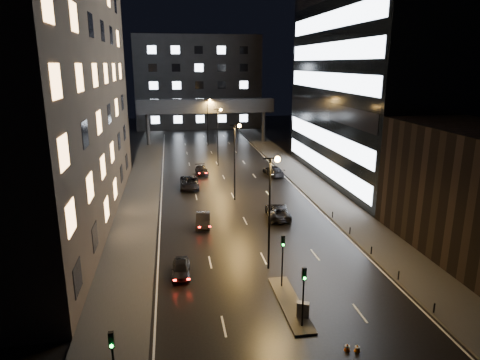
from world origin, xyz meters
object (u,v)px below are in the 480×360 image
(car_away_c, at_px, (189,183))
(car_away_d, at_px, (202,170))
(car_away_b, at_px, (203,220))
(utility_cabinet, at_px, (303,309))
(car_toward_a, at_px, (278,211))
(car_toward_b, at_px, (273,171))
(car_away_a, at_px, (181,269))

(car_away_c, distance_m, car_away_d, 8.11)
(car_away_b, height_order, car_away_c, car_away_c)
(car_away_b, relative_size, car_away_c, 0.76)
(utility_cabinet, bearing_deg, car_toward_a, 105.08)
(car_away_c, height_order, car_toward_b, car_away_c)
(car_toward_a, distance_m, car_toward_b, 19.69)
(car_away_a, relative_size, car_away_b, 0.87)
(car_away_c, xyz_separation_m, car_toward_b, (13.79, 5.06, -0.03))
(car_away_a, distance_m, car_away_b, 11.61)
(car_away_b, xyz_separation_m, utility_cabinet, (5.62, -19.06, -0.03))
(car_toward_a, bearing_deg, utility_cabinet, 87.56)
(car_toward_b, bearing_deg, car_away_b, 50.29)
(car_away_a, height_order, car_away_c, car_away_c)
(car_away_b, distance_m, car_away_c, 15.50)
(car_away_a, bearing_deg, utility_cabinet, -39.97)
(car_away_b, height_order, utility_cabinet, car_away_b)
(car_away_c, xyz_separation_m, car_toward_a, (9.68, -14.19, -0.03))
(car_away_c, xyz_separation_m, utility_cabinet, (6.39, -34.54, -0.12))
(car_away_b, distance_m, car_toward_b, 24.32)
(car_away_a, bearing_deg, car_away_c, 88.62)
(car_toward_b, relative_size, utility_cabinet, 4.96)
(car_away_d, bearing_deg, car_toward_a, -74.37)
(car_away_d, xyz_separation_m, car_toward_a, (7.31, -21.95, 0.12))
(car_toward_a, bearing_deg, car_away_c, -48.97)
(car_away_a, xyz_separation_m, car_toward_a, (11.68, 12.56, 0.13))
(car_away_a, xyz_separation_m, car_away_c, (2.00, 26.75, 0.15))
(car_away_b, relative_size, car_toward_a, 0.78)
(car_toward_a, height_order, car_toward_b, car_toward_a)
(car_away_c, relative_size, utility_cabinet, 5.37)
(car_away_b, bearing_deg, utility_cabinet, -67.76)
(car_away_a, relative_size, car_toward_b, 0.71)
(car_away_c, bearing_deg, utility_cabinet, -78.27)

